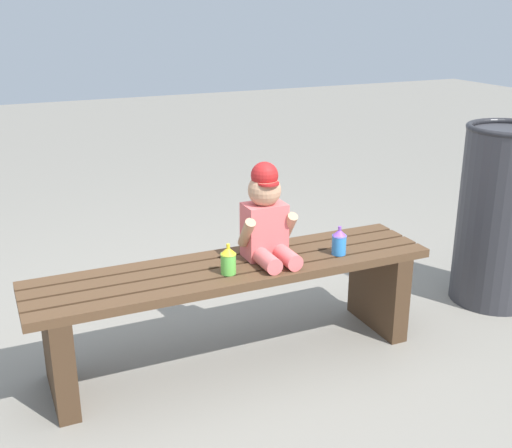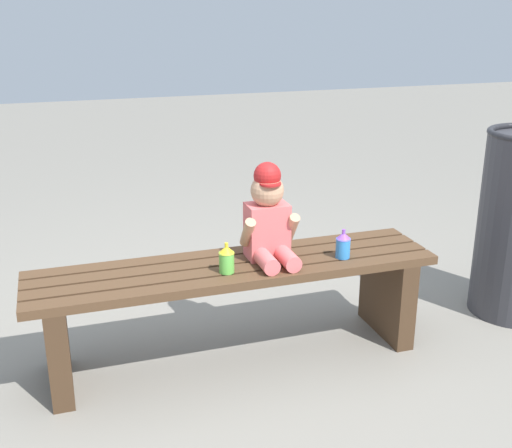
{
  "view_description": "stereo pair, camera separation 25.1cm",
  "coord_description": "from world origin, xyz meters",
  "views": [
    {
      "loc": [
        -0.89,
        -2.21,
        1.43
      ],
      "look_at": [
        0.08,
        -0.05,
        0.61
      ],
      "focal_mm": 44.74,
      "sensor_mm": 36.0,
      "label": 1
    },
    {
      "loc": [
        -0.66,
        -2.3,
        1.43
      ],
      "look_at": [
        0.08,
        -0.05,
        0.61
      ],
      "focal_mm": 44.74,
      "sensor_mm": 36.0,
      "label": 2
    }
  ],
  "objects": [
    {
      "name": "child_figure",
      "position": [
        0.15,
        0.02,
        0.61
      ],
      "size": [
        0.23,
        0.27,
        0.4
      ],
      "color": "#E56666",
      "rests_on": "park_bench"
    },
    {
      "name": "ground_plane",
      "position": [
        0.0,
        0.0,
        0.0
      ],
      "size": [
        16.0,
        16.0,
        0.0
      ],
      "primitive_type": "plane",
      "color": "gray"
    },
    {
      "name": "sippy_cup_left",
      "position": [
        -0.05,
        -0.07,
        0.49
      ],
      "size": [
        0.06,
        0.06,
        0.12
      ],
      "color": "#66CC4C",
      "rests_on": "park_bench"
    },
    {
      "name": "sippy_cup_right",
      "position": [
        0.45,
        -0.07,
        0.49
      ],
      "size": [
        0.06,
        0.06,
        0.12
      ],
      "color": "#338CE5",
      "rests_on": "park_bench"
    },
    {
      "name": "park_bench",
      "position": [
        0.0,
        0.0,
        0.3
      ],
      "size": [
        1.67,
        0.37,
        0.43
      ],
      "color": "#513823",
      "rests_on": "ground_plane"
    },
    {
      "name": "trash_bin",
      "position": [
        1.41,
        -0.0,
        0.45
      ],
      "size": [
        0.42,
        0.42,
        0.89
      ],
      "color": "#333338",
      "rests_on": "ground_plane"
    }
  ]
}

